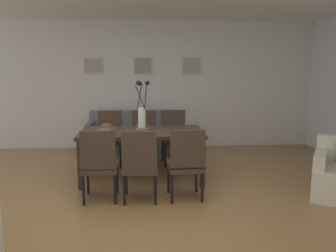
{
  "coord_description": "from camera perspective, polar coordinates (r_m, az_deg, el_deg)",
  "views": [
    {
      "loc": [
        0.14,
        -3.99,
        1.67
      ],
      "look_at": [
        0.46,
        1.16,
        0.79
      ],
      "focal_mm": 37.04,
      "sensor_mm": 36.0,
      "label": 1
    }
  ],
  "objects": [
    {
      "name": "placemat_far_left",
      "position": [
        4.91,
        -4.33,
        -1.19
      ],
      "size": [
        0.32,
        0.32,
        0.01
      ],
      "primitive_type": "cylinder",
      "color": "#4C4742",
      "rests_on": "dining_table"
    },
    {
      "name": "placemat_near_left",
      "position": [
        4.95,
        -10.59,
        -1.25
      ],
      "size": [
        0.32,
        0.32,
        0.01
      ],
      "primitive_type": "cylinder",
      "color": "#4C4742",
      "rests_on": "dining_table"
    },
    {
      "name": "bowl_far_right",
      "position": [
        5.32,
        -4.28,
        0.06
      ],
      "size": [
        0.17,
        0.17,
        0.07
      ],
      "color": "brown",
      "rests_on": "dining_table"
    },
    {
      "name": "bowl_far_left",
      "position": [
        4.91,
        -4.34,
        -0.76
      ],
      "size": [
        0.17,
        0.17,
        0.07
      ],
      "color": "brown",
      "rests_on": "dining_table"
    },
    {
      "name": "dining_chair_mid_left",
      "position": [
        4.36,
        2.98,
        -5.72
      ],
      "size": [
        0.46,
        0.46,
        0.92
      ],
      "color": "#3D2D23",
      "rests_on": "ground"
    },
    {
      "name": "placemat_far_right",
      "position": [
        5.33,
        -4.27,
        -0.34
      ],
      "size": [
        0.32,
        0.32,
        0.01
      ],
      "primitive_type": "cylinder",
      "color": "#4C4742",
      "rests_on": "dining_table"
    },
    {
      "name": "framed_picture_right",
      "position": [
        7.23,
        3.91,
        9.85
      ],
      "size": [
        0.39,
        0.03,
        0.36
      ],
      "color": "#B2ADA3"
    },
    {
      "name": "dining_chair_far_left",
      "position": [
        4.3,
        -4.67,
        -5.95
      ],
      "size": [
        0.44,
        0.44,
        0.92
      ],
      "color": "#3D2D23",
      "rests_on": "ground"
    },
    {
      "name": "dining_chair_mid_right",
      "position": [
        6.05,
        1.0,
        -1.34
      ],
      "size": [
        0.47,
        0.47,
        0.92
      ],
      "color": "#3D2D23",
      "rests_on": "ground"
    },
    {
      "name": "dining_chair_near_right",
      "position": [
        6.04,
        -9.52,
        -1.5
      ],
      "size": [
        0.44,
        0.44,
        0.92
      ],
      "color": "#3D2D23",
      "rests_on": "ground"
    },
    {
      "name": "back_wall_panel",
      "position": [
        7.25,
        -4.64,
        6.74
      ],
      "size": [
        9.0,
        0.1,
        2.6
      ],
      "primitive_type": "cube",
      "color": "silver",
      "rests_on": "ground"
    },
    {
      "name": "ground_plane",
      "position": [
        4.33,
        -5.23,
        -13.03
      ],
      "size": [
        9.0,
        9.0,
        0.0
      ],
      "primitive_type": "plane",
      "color": "olive"
    },
    {
      "name": "bowl_near_right",
      "position": [
        5.36,
        -10.06,
        -0.0
      ],
      "size": [
        0.17,
        0.17,
        0.07
      ],
      "color": "brown",
      "rests_on": "dining_table"
    },
    {
      "name": "framed_picture_left",
      "position": [
        7.25,
        -12.23,
        9.66
      ],
      "size": [
        0.37,
        0.03,
        0.31
      ],
      "color": "#B2ADA3"
    },
    {
      "name": "dining_chair_near_left",
      "position": [
        4.38,
        -11.22,
        -5.82
      ],
      "size": [
        0.45,
        0.45,
        0.92
      ],
      "color": "#3D2D23",
      "rests_on": "ground"
    },
    {
      "name": "placemat_near_right",
      "position": [
        5.36,
        -10.05,
        -0.4
      ],
      "size": [
        0.32,
        0.32,
        0.01
      ],
      "primitive_type": "cylinder",
      "color": "#4C4742",
      "rests_on": "dining_table"
    },
    {
      "name": "sofa",
      "position": [
        6.84,
        -5.84,
        -2.08
      ],
      "size": [
        1.72,
        0.84,
        0.8
      ],
      "color": "slate",
      "rests_on": "ground"
    },
    {
      "name": "bowl_near_left",
      "position": [
        4.95,
        -10.6,
        -0.82
      ],
      "size": [
        0.17,
        0.17,
        0.07
      ],
      "color": "brown",
      "rests_on": "dining_table"
    },
    {
      "name": "centerpiece_vase",
      "position": [
        5.08,
        -4.33,
        2.36
      ],
      "size": [
        0.21,
        0.23,
        0.73
      ],
      "color": "white",
      "rests_on": "dining_table"
    },
    {
      "name": "dining_table",
      "position": [
        5.14,
        -4.29,
        -1.62
      ],
      "size": [
        1.8,
        0.94,
        0.74
      ],
      "color": "#33261E",
      "rests_on": "ground"
    },
    {
      "name": "dining_chair_far_right",
      "position": [
        6.05,
        -3.95,
        -1.37
      ],
      "size": [
        0.44,
        0.44,
        0.92
      ],
      "color": "#3D2D23",
      "rests_on": "ground"
    },
    {
      "name": "framed_picture_center",
      "position": [
        7.17,
        -4.17,
        9.85
      ],
      "size": [
        0.38,
        0.03,
        0.34
      ],
      "color": "#B2ADA3"
    }
  ]
}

